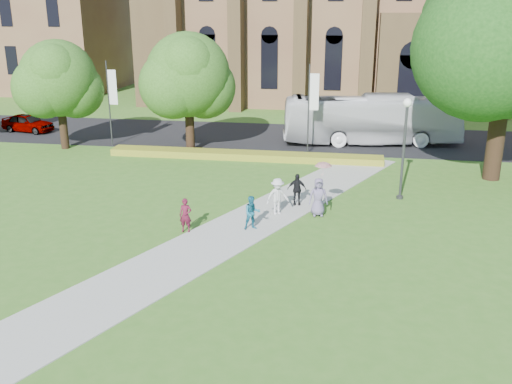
% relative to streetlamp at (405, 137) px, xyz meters
% --- Properties ---
extents(ground, '(160.00, 160.00, 0.00)m').
position_rel_streetlamp_xyz_m(ground, '(-7.50, -6.50, -3.30)').
color(ground, '#3A6D20').
rests_on(ground, ground).
extents(road, '(160.00, 10.00, 0.02)m').
position_rel_streetlamp_xyz_m(road, '(-7.50, 13.50, -3.29)').
color(road, black).
rests_on(road, ground).
extents(footpath, '(15.58, 28.54, 0.04)m').
position_rel_streetlamp_xyz_m(footpath, '(-7.50, -5.50, -3.28)').
color(footpath, '#B2B2A8').
rests_on(footpath, ground).
extents(flower_hedge, '(18.00, 1.40, 0.45)m').
position_rel_streetlamp_xyz_m(flower_hedge, '(-9.50, 6.70, -3.07)').
color(flower_hedge, gold).
rests_on(flower_hedge, ground).
extents(building_west, '(22.00, 14.00, 18.30)m').
position_rel_streetlamp_xyz_m(building_west, '(-41.50, 35.50, 5.91)').
color(building_west, brown).
rests_on(building_west, ground).
extents(streetlamp, '(0.44, 0.44, 5.24)m').
position_rel_streetlamp_xyz_m(streetlamp, '(0.00, 0.00, 0.00)').
color(streetlamp, '#38383D').
rests_on(streetlamp, ground).
extents(large_tree, '(9.60, 9.60, 13.20)m').
position_rel_streetlamp_xyz_m(large_tree, '(5.50, 4.50, 5.07)').
color(large_tree, '#332114').
rests_on(large_tree, ground).
extents(street_tree_0, '(5.20, 5.20, 7.50)m').
position_rel_streetlamp_xyz_m(street_tree_0, '(-22.50, 7.50, 1.58)').
color(street_tree_0, '#332114').
rests_on(street_tree_0, ground).
extents(street_tree_1, '(5.60, 5.60, 8.05)m').
position_rel_streetlamp_xyz_m(street_tree_1, '(-13.50, 8.00, 1.93)').
color(street_tree_1, '#332114').
rests_on(street_tree_1, ground).
extents(banner_pole_0, '(0.70, 0.10, 6.00)m').
position_rel_streetlamp_xyz_m(banner_pole_0, '(-5.39, 8.70, 0.09)').
color(banner_pole_0, '#38383D').
rests_on(banner_pole_0, ground).
extents(banner_pole_1, '(0.70, 0.10, 6.00)m').
position_rel_streetlamp_xyz_m(banner_pole_1, '(-19.39, 8.70, 0.09)').
color(banner_pole_1, '#38383D').
rests_on(banner_pole_1, ground).
extents(tour_coach, '(12.97, 4.83, 3.53)m').
position_rel_streetlamp_xyz_m(tour_coach, '(-1.22, 12.45, -1.51)').
color(tour_coach, white).
rests_on(tour_coach, road).
extents(car_0, '(4.47, 2.48, 1.44)m').
position_rel_streetlamp_xyz_m(car_0, '(-28.02, 12.17, -2.56)').
color(car_0, gray).
rests_on(car_0, road).
extents(pedestrian_0, '(0.57, 0.38, 1.53)m').
position_rel_streetlamp_xyz_m(pedestrian_0, '(-9.74, -6.32, -2.49)').
color(pedestrian_0, '#501225').
rests_on(pedestrian_0, footpath).
extents(pedestrian_1, '(0.92, 0.83, 1.55)m').
position_rel_streetlamp_xyz_m(pedestrian_1, '(-6.89, -5.55, -2.48)').
color(pedestrian_1, '#185F79').
rests_on(pedestrian_1, footpath).
extents(pedestrian_2, '(1.32, 1.15, 1.77)m').
position_rel_streetlamp_xyz_m(pedestrian_2, '(-6.02, -3.42, -2.37)').
color(pedestrian_2, '#BCBCBC').
rests_on(pedestrian_2, footpath).
extents(pedestrian_3, '(0.99, 0.53, 1.61)m').
position_rel_streetlamp_xyz_m(pedestrian_3, '(-5.24, -1.91, -2.45)').
color(pedestrian_3, black).
rests_on(pedestrian_3, footpath).
extents(pedestrian_4, '(0.99, 0.74, 1.84)m').
position_rel_streetlamp_xyz_m(pedestrian_4, '(-4.08, -3.30, -2.34)').
color(pedestrian_4, slate).
rests_on(pedestrian_4, footpath).
extents(parasol, '(0.85, 0.85, 0.69)m').
position_rel_streetlamp_xyz_m(parasol, '(-3.90, -3.20, -1.07)').
color(parasol, '#D4959D').
rests_on(parasol, pedestrian_4).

